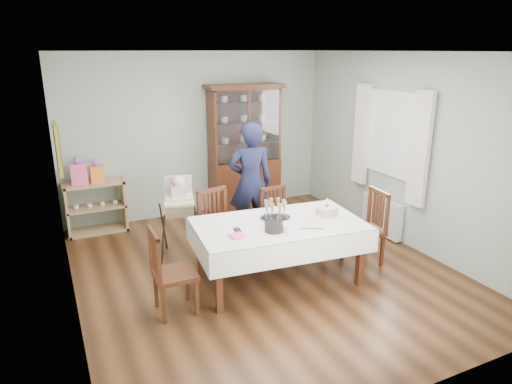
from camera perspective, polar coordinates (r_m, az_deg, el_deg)
floor at (r=5.97m, az=0.91°, el=-9.73°), size 5.00×5.00×0.00m
room_shell at (r=5.88m, az=-1.32°, el=7.44°), size 5.00×5.00×5.00m
dining_table at (r=5.56m, az=2.84°, el=-7.48°), size 2.10×1.34×0.76m
china_cabinet at (r=7.84m, az=-1.44°, el=5.65°), size 1.30×0.48×2.18m
sideboard at (r=7.44m, az=-19.36°, el=-1.80°), size 0.90×0.38×0.80m
picture_frame at (r=5.66m, az=-23.57°, el=5.03°), size 0.04×0.48×0.58m
window at (r=6.92m, az=16.67°, el=6.94°), size 0.04×1.02×1.22m
curtain_left at (r=6.46m, az=19.82°, el=5.02°), size 0.07×0.30×1.55m
curtain_right at (r=7.37m, az=13.05°, el=7.03°), size 0.07×0.30×1.55m
radiator at (r=7.20m, az=15.45°, el=-2.90°), size 0.10×0.80×0.55m
chair_far_left at (r=5.99m, az=-4.46°, el=-6.49°), size 0.53×0.53×1.01m
chair_far_right at (r=6.35m, az=2.84°, el=-5.31°), size 0.43×0.43×0.92m
chair_end_left at (r=5.06m, az=-10.23°, el=-11.68°), size 0.44×0.44×0.96m
chair_end_right at (r=6.22m, az=13.35°, el=-6.08°), size 0.47×0.47×0.99m
woman at (r=6.60m, az=-0.69°, el=1.20°), size 0.73×0.57×1.76m
high_chair at (r=6.34m, az=-9.43°, el=-3.96°), size 0.61×0.61×1.12m
champagne_tray at (r=5.51m, az=2.42°, el=-2.67°), size 0.38×0.38×0.23m
birthday_cake at (r=5.69m, az=8.82°, el=-2.36°), size 0.31×0.31×0.22m
plate_stack_dark at (r=5.16m, az=2.23°, el=-4.39°), size 0.27×0.27×0.10m
plate_stack_white at (r=5.18m, az=4.34°, el=-4.41°), size 0.27×0.27×0.09m
napkin_stack at (r=5.01m, az=-2.33°, el=-5.52°), size 0.17×0.17×0.02m
cutlery at (r=5.18m, az=-2.71°, el=-4.82°), size 0.12×0.16×0.01m
cake_knife at (r=5.26m, az=6.89°, el=-4.56°), size 0.27×0.15×0.01m
gift_bag_pink at (r=7.24m, az=-21.27°, el=2.38°), size 0.24×0.16×0.43m
gift_bag_orange at (r=7.27m, az=-19.30°, el=2.39°), size 0.20×0.14×0.36m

